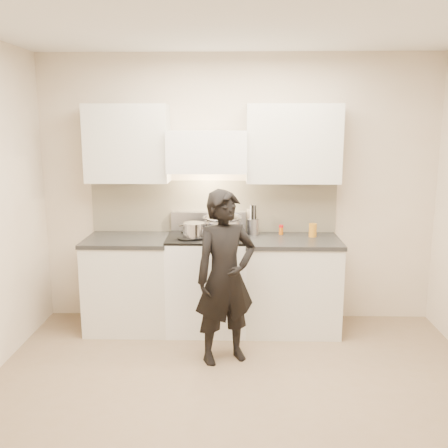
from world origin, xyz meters
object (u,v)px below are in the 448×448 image
object	(u,v)px
utensil_crock	(253,226)
person	(225,277)
wok	(223,222)
counter_right	(291,284)
stove	(207,282)

from	to	relation	value
utensil_crock	person	bearing A→B (deg)	-106.27
utensil_crock	wok	bearing A→B (deg)	-165.80
counter_right	person	world-z (taller)	person
wok	person	xyz separation A→B (m)	(0.05, -0.80, -0.32)
stove	wok	world-z (taller)	wok
stove	person	size ratio (longest dim) A/B	0.64
stove	counter_right	size ratio (longest dim) A/B	1.04
stove	person	distance (m)	0.77
utensil_crock	counter_right	bearing A→B (deg)	-24.87
stove	counter_right	world-z (taller)	stove
utensil_crock	person	size ratio (longest dim) A/B	0.20
wok	person	bearing A→B (deg)	-86.75
stove	person	bearing A→B (deg)	-74.49
wok	person	world-z (taller)	person
stove	utensil_crock	world-z (taller)	utensil_crock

